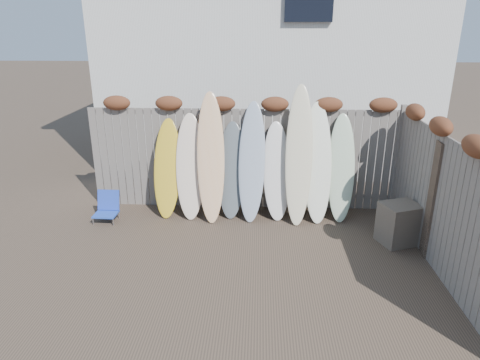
{
  "coord_description": "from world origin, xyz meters",
  "views": [
    {
      "loc": [
        0.32,
        -5.65,
        3.48
      ],
      "look_at": [
        0.0,
        1.2,
        1.0
      ],
      "focal_mm": 32.0,
      "sensor_mm": 36.0,
      "label": 1
    }
  ],
  "objects_px": {
    "beach_chair": "(107,207)",
    "lattice_panel": "(424,190)",
    "wooden_crate": "(399,224)",
    "surfboard_0": "(167,168)"
  },
  "relations": [
    {
      "from": "wooden_crate",
      "to": "surfboard_0",
      "type": "relative_size",
      "value": 0.37
    },
    {
      "from": "wooden_crate",
      "to": "lattice_panel",
      "type": "height_order",
      "value": "lattice_panel"
    },
    {
      "from": "beach_chair",
      "to": "wooden_crate",
      "type": "distance_m",
      "value": 5.26
    },
    {
      "from": "wooden_crate",
      "to": "surfboard_0",
      "type": "height_order",
      "value": "surfboard_0"
    },
    {
      "from": "lattice_panel",
      "to": "surfboard_0",
      "type": "xyz_separation_m",
      "value": [
        -4.48,
        0.95,
        -0.02
      ]
    },
    {
      "from": "lattice_panel",
      "to": "beach_chair",
      "type": "bearing_deg",
      "value": -178.49
    },
    {
      "from": "beach_chair",
      "to": "lattice_panel",
      "type": "height_order",
      "value": "lattice_panel"
    },
    {
      "from": "wooden_crate",
      "to": "lattice_panel",
      "type": "xyz_separation_m",
      "value": [
        0.36,
        0.08,
        0.59
      ]
    },
    {
      "from": "surfboard_0",
      "to": "beach_chair",
      "type": "bearing_deg",
      "value": -158.19
    },
    {
      "from": "lattice_panel",
      "to": "wooden_crate",
      "type": "bearing_deg",
      "value": -159.9
    }
  ]
}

